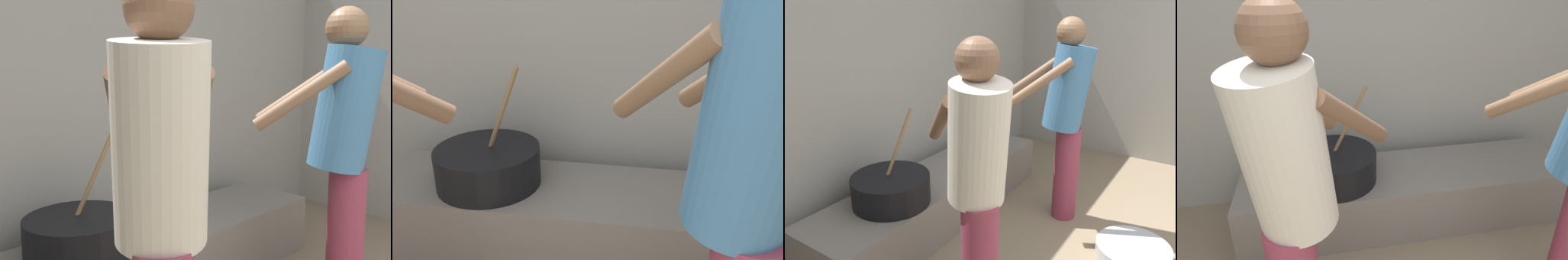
% 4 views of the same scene
% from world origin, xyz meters
% --- Properties ---
extents(block_enclosure_rear, '(5.64, 0.20, 2.40)m').
position_xyz_m(block_enclosure_rear, '(0.00, 2.64, 1.20)').
color(block_enclosure_rear, '#9E998E').
rests_on(block_enclosure_rear, ground_plane).
extents(hearth_ledge, '(2.37, 0.60, 0.40)m').
position_xyz_m(hearth_ledge, '(0.33, 2.12, 0.20)').
color(hearth_ledge, slate).
rests_on(hearth_ledge, ground_plane).
extents(cooking_pot_main, '(0.55, 0.55, 0.66)m').
position_xyz_m(cooking_pot_main, '(-0.20, 2.09, 0.50)').
color(cooking_pot_main, black).
rests_on(cooking_pot_main, hearth_ledge).
extents(cook_in_blue_shirt, '(0.65, 0.74, 1.66)m').
position_xyz_m(cook_in_blue_shirt, '(0.92, 1.26, 0.95)').
color(cook_in_blue_shirt, '#8C3347').
rests_on(cook_in_blue_shirt, ground_plane).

